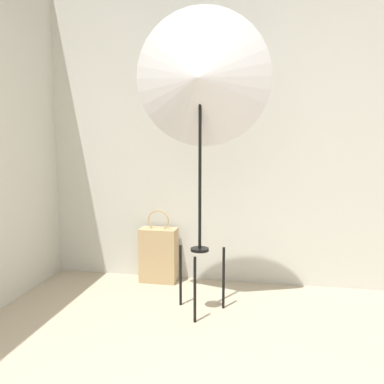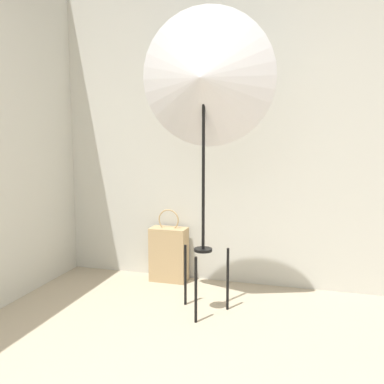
% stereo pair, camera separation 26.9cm
% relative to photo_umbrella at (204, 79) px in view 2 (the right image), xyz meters
% --- Properties ---
extents(wall_back, '(8.00, 0.05, 2.60)m').
position_rel_photo_umbrella_xyz_m(wall_back, '(0.24, 0.72, -0.34)').
color(wall_back, beige).
rests_on(wall_back, ground_plane).
extents(photo_umbrella, '(0.96, 0.34, 2.14)m').
position_rel_photo_umbrella_xyz_m(photo_umbrella, '(0.00, 0.00, 0.00)').
color(photo_umbrella, black).
rests_on(photo_umbrella, ground_plane).
extents(tote_bag, '(0.31, 0.17, 0.63)m').
position_rel_photo_umbrella_xyz_m(tote_bag, '(-0.46, 0.57, -1.40)').
color(tote_bag, tan).
rests_on(tote_bag, ground_plane).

